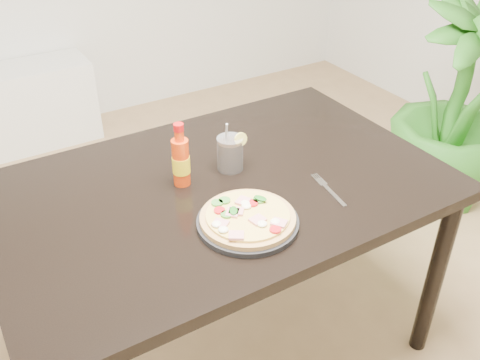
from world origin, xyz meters
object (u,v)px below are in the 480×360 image
cola_cup (230,154)px  fork (328,189)px  houseplant (456,105)px  dining_table (221,205)px  plate (248,222)px  pizza (247,217)px  hot_sauce_bottle (181,161)px

cola_cup → fork: (0.19, -0.26, -0.05)m
fork → houseplant: 1.34m
dining_table → fork: fork is taller
plate → houseplant: (1.53, 0.51, -0.22)m
fork → pizza: bearing=-167.5°
plate → hot_sauce_bottle: size_ratio=1.38×
plate → pizza: bearing=175.3°
houseplant → hot_sauce_bottle: bearing=-171.8°
cola_cup → dining_table: bearing=-139.8°
plate → dining_table: bearing=80.7°
plate → pizza: 0.02m
pizza → houseplant: size_ratio=0.25×
pizza → cola_cup: cola_cup is taller
dining_table → pizza: pizza is taller
pizza → houseplant: 1.63m
plate → pizza: pizza is taller
fork → plate: bearing=-167.4°
pizza → cola_cup: size_ratio=1.53×
plate → fork: 0.30m
pizza → hot_sauce_bottle: 0.29m
dining_table → pizza: 0.25m
hot_sauce_bottle → fork: hot_sauce_bottle is taller
dining_table → pizza: (-0.04, -0.22, 0.11)m
pizza → houseplant: houseplant is taller
dining_table → pizza: size_ratio=5.24×
plate → fork: bearing=4.0°
fork → cola_cup: bearing=135.0°
cola_cup → pizza: bearing=-111.4°
pizza → houseplant: (1.53, 0.51, -0.24)m
cola_cup → houseplant: size_ratio=0.16×
houseplant → fork: bearing=-158.2°
hot_sauce_bottle → fork: bearing=-35.6°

